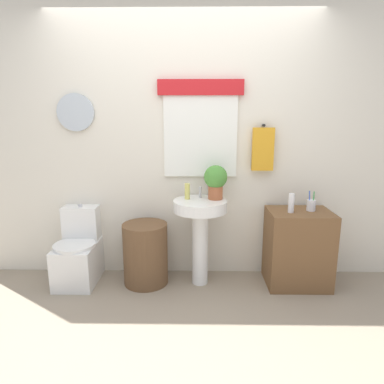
# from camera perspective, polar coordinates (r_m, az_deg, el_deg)

# --- Properties ---
(ground_plane) EXTENTS (8.00, 8.00, 0.00)m
(ground_plane) POSITION_cam_1_polar(r_m,az_deg,el_deg) (2.65, -2.16, -23.50)
(ground_plane) COLOR gray
(back_wall) EXTENTS (4.40, 0.18, 2.60)m
(back_wall) POSITION_cam_1_polar(r_m,az_deg,el_deg) (3.30, -1.28, 8.14)
(back_wall) COLOR silver
(back_wall) RESTS_ON ground_plane
(toilet) EXTENTS (0.38, 0.51, 0.73)m
(toilet) POSITION_cam_1_polar(r_m,az_deg,el_deg) (3.47, -18.55, -9.80)
(toilet) COLOR white
(toilet) RESTS_ON ground_plane
(laundry_hamper) EXTENTS (0.42, 0.42, 0.59)m
(laundry_hamper) POSITION_cam_1_polar(r_m,az_deg,el_deg) (3.28, -7.84, -10.25)
(laundry_hamper) COLOR brown
(laundry_hamper) RESTS_ON ground_plane
(pedestal_sink) EXTENTS (0.49, 0.49, 0.81)m
(pedestal_sink) POSITION_cam_1_polar(r_m,az_deg,el_deg) (3.14, 1.39, -5.18)
(pedestal_sink) COLOR white
(pedestal_sink) RESTS_ON ground_plane
(faucet) EXTENTS (0.03, 0.03, 0.10)m
(faucet) POSITION_cam_1_polar(r_m,az_deg,el_deg) (3.18, 1.39, -0.04)
(faucet) COLOR silver
(faucet) RESTS_ON pedestal_sink
(wooden_cabinet) EXTENTS (0.57, 0.44, 0.72)m
(wooden_cabinet) POSITION_cam_1_polar(r_m,az_deg,el_deg) (3.36, 17.40, -9.00)
(wooden_cabinet) COLOR brown
(wooden_cabinet) RESTS_ON ground_plane
(soap_bottle) EXTENTS (0.05, 0.05, 0.15)m
(soap_bottle) POSITION_cam_1_polar(r_m,az_deg,el_deg) (3.11, -0.81, 0.12)
(soap_bottle) COLOR #DBD166
(soap_bottle) RESTS_ON pedestal_sink
(potted_plant) EXTENTS (0.21, 0.21, 0.31)m
(potted_plant) POSITION_cam_1_polar(r_m,az_deg,el_deg) (3.10, 4.00, 2.07)
(potted_plant) COLOR #AD5B38
(potted_plant) RESTS_ON pedestal_sink
(lotion_bottle) EXTENTS (0.05, 0.05, 0.17)m
(lotion_bottle) POSITION_cam_1_polar(r_m,az_deg,el_deg) (3.16, 16.39, -1.79)
(lotion_bottle) COLOR white
(lotion_bottle) RESTS_ON wooden_cabinet
(toothbrush_cup) EXTENTS (0.08, 0.08, 0.18)m
(toothbrush_cup) POSITION_cam_1_polar(r_m,az_deg,el_deg) (3.28, 19.44, -2.10)
(toothbrush_cup) COLOR silver
(toothbrush_cup) RESTS_ON wooden_cabinet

